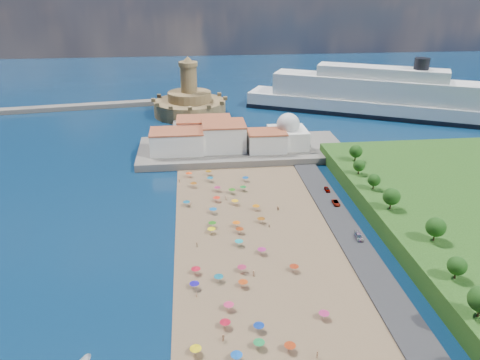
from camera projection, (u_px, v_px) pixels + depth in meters
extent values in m
plane|color=#071938|center=(236.00, 238.00, 139.55)|extent=(700.00, 700.00, 0.00)
cube|color=#59544C|center=(242.00, 150.00, 206.44)|extent=(90.00, 36.00, 3.00)
cube|color=#59544C|center=(191.00, 128.00, 236.26)|extent=(18.00, 70.00, 2.40)
cube|color=#59544C|center=(18.00, 110.00, 267.46)|extent=(199.03, 34.77, 2.60)
cube|color=silver|center=(177.00, 142.00, 197.61)|extent=(22.00, 14.00, 9.00)
cube|color=silver|center=(224.00, 137.00, 201.02)|extent=(18.00, 16.00, 11.00)
cube|color=silver|center=(267.00, 141.00, 199.77)|extent=(16.00, 12.00, 8.00)
cube|color=silver|center=(204.00, 130.00, 211.36)|extent=(24.00, 14.00, 10.00)
cube|color=silver|center=(288.00, 138.00, 204.41)|extent=(16.00, 16.00, 8.00)
sphere|color=silver|center=(288.00, 124.00, 202.00)|extent=(10.00, 10.00, 10.00)
cylinder|color=silver|center=(289.00, 116.00, 200.48)|extent=(1.20, 1.20, 1.60)
cylinder|color=olive|center=(190.00, 108.00, 262.46)|extent=(40.00, 40.00, 8.00)
cylinder|color=olive|center=(189.00, 96.00, 259.86)|extent=(24.00, 24.00, 5.00)
cylinder|color=olive|center=(189.00, 79.00, 256.05)|extent=(9.00, 9.00, 14.00)
cylinder|color=olive|center=(188.00, 64.00, 252.77)|extent=(10.40, 10.40, 2.40)
cone|color=olive|center=(188.00, 59.00, 251.69)|extent=(6.00, 6.00, 3.00)
cube|color=black|center=(377.00, 113.00, 263.61)|extent=(143.07, 86.08, 2.39)
cube|color=white|center=(378.00, 107.00, 262.32)|extent=(142.00, 85.27, 8.87)
cube|color=white|center=(380.00, 89.00, 258.17)|extent=(113.78, 68.57, 11.83)
cube|color=white|center=(382.00, 73.00, 254.62)|extent=(67.91, 43.09, 5.91)
cylinder|color=black|center=(422.00, 64.00, 246.01)|extent=(7.88, 7.88, 5.91)
cylinder|color=gray|center=(261.00, 220.00, 147.32)|extent=(0.07, 0.07, 2.00)
cone|color=#7C400B|center=(261.00, 218.00, 146.96)|extent=(2.50, 2.50, 0.60)
cylinder|color=gray|center=(243.00, 284.00, 116.92)|extent=(0.07, 0.07, 2.00)
cone|color=#C03F0F|center=(243.00, 281.00, 116.56)|extent=(2.50, 2.50, 0.60)
cylinder|color=gray|center=(211.00, 231.00, 141.36)|extent=(0.07, 0.07, 2.00)
cone|color=yellow|center=(211.00, 228.00, 141.00)|extent=(2.50, 2.50, 0.60)
cylinder|color=gray|center=(294.00, 268.00, 123.16)|extent=(0.07, 0.07, 2.00)
cone|color=#97270D|center=(294.00, 265.00, 122.80)|extent=(2.50, 2.50, 0.60)
cylinder|color=gray|center=(212.00, 224.00, 144.80)|extent=(0.07, 0.07, 2.00)
cone|color=#206E13|center=(212.00, 222.00, 144.44)|extent=(2.50, 2.50, 0.60)
cylinder|color=gray|center=(217.00, 199.00, 161.23)|extent=(0.07, 0.07, 2.00)
cone|color=red|center=(217.00, 197.00, 160.87)|extent=(2.50, 2.50, 0.60)
cylinder|color=gray|center=(189.00, 175.00, 181.14)|extent=(0.07, 0.07, 2.00)
cone|color=#FF400B|center=(189.00, 172.00, 180.78)|extent=(2.50, 2.50, 0.60)
cylinder|color=gray|center=(217.00, 189.00, 169.06)|extent=(0.07, 0.07, 2.00)
cone|color=#9D214F|center=(217.00, 187.00, 168.70)|extent=(2.50, 2.50, 0.60)
cylinder|color=gray|center=(256.00, 207.00, 155.43)|extent=(0.07, 0.07, 2.00)
cone|color=#C96C08|center=(256.00, 205.00, 155.07)|extent=(2.50, 2.50, 0.60)
cylinder|color=gray|center=(243.00, 188.00, 169.39)|extent=(0.07, 0.07, 2.00)
cone|color=#167F28|center=(243.00, 186.00, 169.02)|extent=(2.50, 2.50, 0.60)
cylinder|color=gray|center=(209.00, 173.00, 182.98)|extent=(0.07, 0.07, 2.00)
cone|color=#8E5B0C|center=(208.00, 171.00, 182.61)|extent=(2.50, 2.50, 0.60)
cylinder|color=gray|center=(236.00, 224.00, 144.97)|extent=(0.07, 0.07, 2.00)
cone|color=#EB5F0A|center=(236.00, 222.00, 144.61)|extent=(2.50, 2.50, 0.60)
cylinder|color=gray|center=(290.00, 348.00, 96.83)|extent=(0.07, 0.07, 2.00)
cone|color=#A52E0D|center=(290.00, 344.00, 96.47)|extent=(2.50, 2.50, 0.60)
cylinder|color=gray|center=(240.00, 231.00, 141.32)|extent=(0.07, 0.07, 2.00)
cone|color=maroon|center=(240.00, 228.00, 140.96)|extent=(2.50, 2.50, 0.60)
cylinder|color=gray|center=(213.00, 211.00, 153.30)|extent=(0.07, 0.07, 2.00)
cone|color=#0D5FAF|center=(213.00, 208.00, 152.94)|extent=(2.50, 2.50, 0.60)
cylinder|color=gray|center=(194.00, 285.00, 116.26)|extent=(0.07, 0.07, 2.00)
cone|color=#180C9C|center=(194.00, 282.00, 115.90)|extent=(2.50, 2.50, 0.60)
cylinder|color=gray|center=(196.00, 351.00, 96.03)|extent=(0.07, 0.07, 2.00)
cone|color=yellow|center=(196.00, 347.00, 95.67)|extent=(2.50, 2.50, 0.60)
cylinder|color=gray|center=(242.00, 269.00, 122.85)|extent=(0.07, 0.07, 2.00)
cone|color=#9D2145|center=(242.00, 266.00, 122.49)|extent=(2.50, 2.50, 0.60)
cylinder|color=gray|center=(262.00, 251.00, 130.78)|extent=(0.07, 0.07, 2.00)
cone|color=#9E2268|center=(262.00, 248.00, 130.42)|extent=(2.50, 2.50, 0.60)
cylinder|color=gray|center=(187.00, 203.00, 158.20)|extent=(0.07, 0.07, 2.00)
cone|color=#0E5B83|center=(186.00, 201.00, 157.84)|extent=(2.50, 2.50, 0.60)
cylinder|color=gray|center=(239.00, 243.00, 134.80)|extent=(0.07, 0.07, 2.00)
cone|color=teal|center=(239.00, 240.00, 134.44)|extent=(2.50, 2.50, 0.60)
cylinder|color=gray|center=(235.00, 202.00, 159.02)|extent=(0.07, 0.07, 2.00)
cone|color=#FFB10D|center=(235.00, 200.00, 158.66)|extent=(2.50, 2.50, 0.60)
cylinder|color=gray|center=(196.00, 271.00, 122.08)|extent=(0.07, 0.07, 2.00)
cone|color=red|center=(196.00, 268.00, 121.72)|extent=(2.50, 2.50, 0.60)
cylinder|color=gray|center=(229.00, 307.00, 108.86)|extent=(0.07, 0.07, 2.00)
cone|color=#C42A5A|center=(229.00, 303.00, 108.50)|extent=(2.50, 2.50, 0.60)
cylinder|color=gray|center=(194.00, 185.00, 172.35)|extent=(0.07, 0.07, 2.00)
cone|color=#914A0D|center=(193.00, 183.00, 171.99)|extent=(2.50, 2.50, 0.60)
cylinder|color=gray|center=(232.00, 191.00, 167.28)|extent=(0.07, 0.07, 2.00)
cone|color=#247114|center=(232.00, 189.00, 166.92)|extent=(2.50, 2.50, 0.60)
cylinder|color=gray|center=(225.00, 324.00, 103.33)|extent=(0.07, 0.07, 2.00)
cone|color=#A80D23|center=(225.00, 321.00, 102.97)|extent=(2.50, 2.50, 0.60)
cylinder|color=gray|center=(237.00, 357.00, 94.44)|extent=(0.07, 0.07, 2.00)
cone|color=blue|center=(237.00, 354.00, 94.08)|extent=(2.50, 2.50, 0.60)
cylinder|color=gray|center=(324.00, 315.00, 106.06)|extent=(0.07, 0.07, 2.00)
cone|color=#B92765|center=(324.00, 312.00, 105.70)|extent=(2.50, 2.50, 0.60)
cylinder|color=gray|center=(259.00, 327.00, 102.38)|extent=(0.07, 0.07, 2.00)
cone|color=navy|center=(259.00, 324.00, 102.01)|extent=(2.50, 2.50, 0.60)
cylinder|color=gray|center=(219.00, 278.00, 118.98)|extent=(0.07, 0.07, 2.00)
cone|color=#0D627A|center=(219.00, 275.00, 118.62)|extent=(2.50, 2.50, 0.60)
cylinder|color=gray|center=(259.00, 344.00, 97.66)|extent=(0.07, 0.07, 2.00)
cone|color=#17833B|center=(259.00, 341.00, 97.30)|extent=(2.50, 2.50, 0.60)
cylinder|color=gray|center=(245.00, 179.00, 177.23)|extent=(0.07, 0.07, 2.00)
cone|color=#0B4790|center=(245.00, 177.00, 176.87)|extent=(2.50, 2.50, 0.60)
cylinder|color=gray|center=(210.00, 179.00, 177.02)|extent=(0.07, 0.07, 2.00)
cone|color=#0E5B82|center=(210.00, 177.00, 176.66)|extent=(2.50, 2.50, 0.60)
imported|color=tan|center=(190.00, 204.00, 158.31)|extent=(1.25, 1.10, 1.68)
imported|color=tan|center=(197.00, 245.00, 134.30)|extent=(0.77, 0.89, 1.56)
imported|color=tan|center=(317.00, 355.00, 95.23)|extent=(0.68, 1.06, 1.68)
imported|color=tan|center=(278.00, 208.00, 155.24)|extent=(1.43, 1.43, 1.65)
imported|color=tan|center=(254.00, 273.00, 121.27)|extent=(1.01, 0.97, 1.75)
imported|color=tan|center=(226.00, 198.00, 162.63)|extent=(0.96, 0.91, 1.57)
imported|color=tan|center=(269.00, 225.00, 144.64)|extent=(0.52, 0.66, 1.59)
imported|color=tan|center=(243.00, 186.00, 172.04)|extent=(1.18, 0.91, 1.61)
imported|color=tan|center=(196.00, 295.00, 113.21)|extent=(0.71, 0.69, 1.65)
imported|color=tan|center=(180.00, 181.00, 176.03)|extent=(0.83, 1.08, 1.71)
imported|color=tan|center=(223.00, 338.00, 99.61)|extent=(1.26, 1.66, 1.75)
imported|color=gray|center=(327.00, 189.00, 168.47)|extent=(1.62, 3.91, 1.32)
imported|color=gray|center=(336.00, 203.00, 158.53)|extent=(2.20, 4.62, 1.27)
imported|color=gray|center=(359.00, 237.00, 137.80)|extent=(2.53, 5.05, 1.41)
cylinder|color=#382314|center=(479.00, 310.00, 97.96)|extent=(0.50, 0.50, 3.16)
cylinder|color=#382314|center=(455.00, 274.00, 110.50)|extent=(0.50, 0.50, 2.54)
sphere|color=#14380F|center=(457.00, 266.00, 109.58)|extent=(4.57, 4.57, 4.57)
cylinder|color=#382314|center=(434.00, 236.00, 126.31)|extent=(0.50, 0.50, 2.99)
sphere|color=#14380F|center=(436.00, 227.00, 125.23)|extent=(5.38, 5.38, 5.38)
cylinder|color=#382314|center=(391.00, 204.00, 143.67)|extent=(0.50, 0.50, 3.00)
sphere|color=#14380F|center=(392.00, 196.00, 142.59)|extent=(5.39, 5.39, 5.39)
cylinder|color=#382314|center=(373.00, 186.00, 157.19)|extent=(0.50, 0.50, 2.37)
sphere|color=#14380F|center=(374.00, 180.00, 156.34)|extent=(4.27, 4.27, 4.27)
cylinder|color=#382314|center=(358.00, 171.00, 168.98)|extent=(0.50, 0.50, 2.44)
sphere|color=#14380F|center=(359.00, 165.00, 168.10)|extent=(4.40, 4.40, 4.40)
cylinder|color=#382314|center=(355.00, 157.00, 181.22)|extent=(0.50, 0.50, 2.81)
sphere|color=#14380F|center=(356.00, 151.00, 180.21)|extent=(5.07, 5.07, 5.07)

